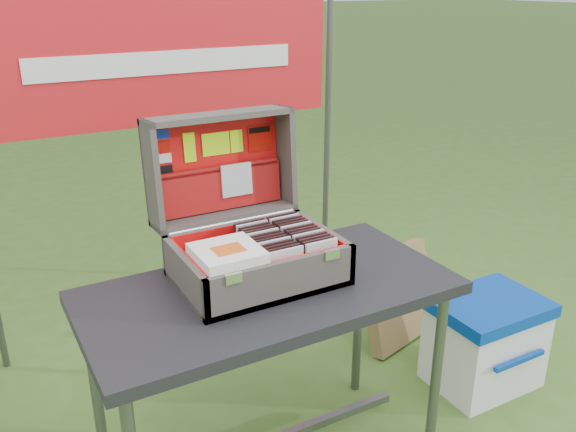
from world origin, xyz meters
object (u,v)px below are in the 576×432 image
table (270,383)px  cooler (485,342)px  cardboard_box (399,296)px  suitcase (248,202)px

table → cooler: size_ratio=2.59×
table → cooler: 1.05m
table → cardboard_box: bearing=26.1°
suitcase → cooler: suitcase is taller
suitcase → cooler: (1.04, -0.11, -0.78)m
cooler → suitcase: bearing=174.0°
table → suitcase: 0.63m
cardboard_box → suitcase: bearing=-175.4°
cooler → table: bearing=-179.3°
table → suitcase: bearing=93.6°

